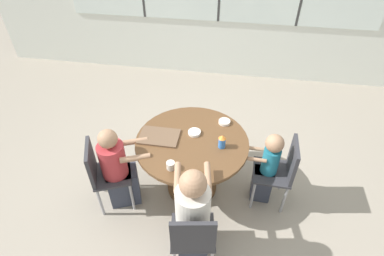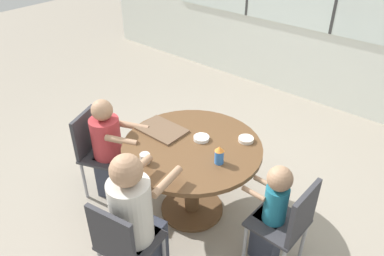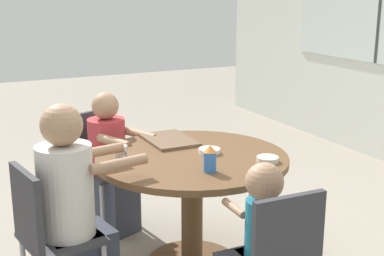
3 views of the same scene
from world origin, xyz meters
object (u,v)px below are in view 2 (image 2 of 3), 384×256
object	(u,v)px
coffee_mug	(145,158)
bowl_white_shallow	(201,138)
chair_for_woman_green_shirt	(122,242)
sippy_cup	(219,155)
person_man_blue_shirt	(112,153)
person_toddler	(271,215)
person_woman_green_shirt	(136,225)
bowl_cereal	(246,139)
chair_for_man_blue_shirt	(96,146)
chair_for_toddler	(289,221)

from	to	relation	value
coffee_mug	bowl_white_shallow	bearing A→B (deg)	75.11
chair_for_woman_green_shirt	sippy_cup	world-z (taller)	sippy_cup
chair_for_woman_green_shirt	person_man_blue_shirt	size ratio (longest dim) A/B	0.83
person_toddler	sippy_cup	size ratio (longest dim) A/B	6.10
person_woman_green_shirt	coffee_mug	world-z (taller)	person_woman_green_shirt
sippy_cup	person_man_blue_shirt	bearing A→B (deg)	-166.38
chair_for_woman_green_shirt	person_toddler	bearing A→B (deg)	45.19
person_toddler	bowl_cereal	size ratio (longest dim) A/B	7.25
person_toddler	bowl_cereal	bearing A→B (deg)	54.93
coffee_mug	person_toddler	bearing A→B (deg)	22.54
bowl_white_shallow	chair_for_man_blue_shirt	bearing A→B (deg)	-152.09
bowl_cereal	sippy_cup	bearing A→B (deg)	-89.64
bowl_white_shallow	coffee_mug	bearing A→B (deg)	-104.89
person_woman_green_shirt	sippy_cup	size ratio (longest dim) A/B	7.57
sippy_cup	bowl_white_shallow	size ratio (longest dim) A/B	1.15
person_toddler	coffee_mug	bearing A→B (deg)	114.02
chair_for_toddler	person_toddler	size ratio (longest dim) A/B	0.91
chair_for_man_blue_shirt	person_toddler	distance (m)	1.78
bowl_cereal	bowl_white_shallow	bearing A→B (deg)	-142.74
chair_for_toddler	person_toddler	world-z (taller)	person_toddler
chair_for_toddler	person_toddler	bearing A→B (deg)	90.00
chair_for_man_blue_shirt	chair_for_toddler	world-z (taller)	same
chair_for_woman_green_shirt	chair_for_man_blue_shirt	world-z (taller)	same
sippy_cup	bowl_cereal	world-z (taller)	sippy_cup
chair_for_toddler	coffee_mug	size ratio (longest dim) A/B	9.92
sippy_cup	bowl_white_shallow	bearing A→B (deg)	152.50
chair_for_woman_green_shirt	bowl_cereal	world-z (taller)	chair_for_woman_green_shirt
person_man_blue_shirt	coffee_mug	bearing A→B (deg)	57.32
chair_for_man_blue_shirt	bowl_cereal	size ratio (longest dim) A/B	6.58
chair_for_toddler	person_woman_green_shirt	distance (m)	1.15
chair_for_woman_green_shirt	chair_for_toddler	bearing A→B (deg)	39.39
chair_for_man_blue_shirt	coffee_mug	bearing A→B (deg)	63.89
person_woman_green_shirt	person_toddler	distance (m)	1.05
chair_for_toddler	chair_for_man_blue_shirt	bearing A→B (deg)	101.68
chair_for_woman_green_shirt	sippy_cup	xyz separation A→B (m)	(0.16, 0.93, 0.32)
person_woman_green_shirt	coffee_mug	size ratio (longest dim) A/B	13.55
person_man_blue_shirt	coffee_mug	xyz separation A→B (m)	(0.62, -0.12, 0.32)
chair_for_woman_green_shirt	chair_for_toddler	size ratio (longest dim) A/B	1.00
chair_for_toddler	person_man_blue_shirt	bearing A→B (deg)	100.60
person_woman_green_shirt	bowl_white_shallow	bearing A→B (deg)	88.31
chair_for_toddler	bowl_cereal	size ratio (longest dim) A/B	6.58
chair_for_man_blue_shirt	chair_for_toddler	bearing A→B (deg)	78.32
chair_for_toddler	person_woman_green_shirt	size ratio (longest dim) A/B	0.73
chair_for_toddler	bowl_white_shallow	distance (m)	1.02
person_toddler	bowl_white_shallow	distance (m)	0.89
person_man_blue_shirt	sippy_cup	world-z (taller)	person_man_blue_shirt
person_man_blue_shirt	person_toddler	world-z (taller)	person_man_blue_shirt
coffee_mug	person_woman_green_shirt	bearing A→B (deg)	-54.32
coffee_mug	bowl_cereal	world-z (taller)	coffee_mug
chair_for_man_blue_shirt	person_woman_green_shirt	xyz separation A→B (m)	(1.05, -0.44, 0.02)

